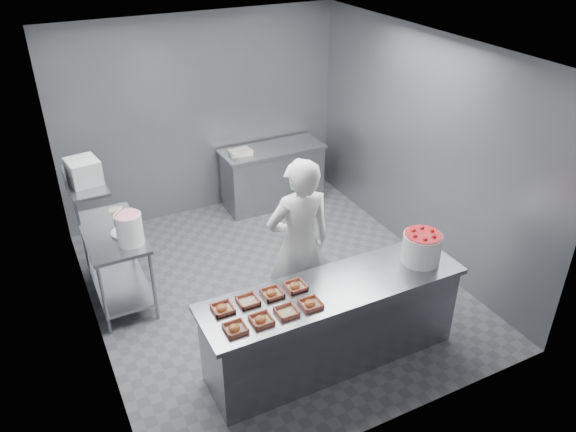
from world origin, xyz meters
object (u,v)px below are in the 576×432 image
(back_counter, at_px, (273,176))
(glaze_bucket, at_px, (129,228))
(service_counter, at_px, (333,324))
(tray_1, at_px, (261,320))
(tray_7, at_px, (295,286))
(strawberry_tub, at_px, (422,247))
(tray_0, at_px, (235,328))
(tray_4, at_px, (222,308))
(tray_2, at_px, (287,312))
(tray_6, at_px, (272,293))
(prep_table, at_px, (116,255))
(tray_5, at_px, (248,301))
(worker, at_px, (299,245))
(appliance, at_px, (83,171))
(tray_3, at_px, (311,304))

(back_counter, relative_size, glaze_bucket, 3.59)
(service_counter, relative_size, tray_1, 13.88)
(tray_7, height_order, strawberry_tub, strawberry_tub)
(tray_0, xyz_separation_m, tray_4, (0.00, 0.29, 0.00))
(tray_2, distance_m, tray_6, 0.29)
(tray_6, height_order, tray_7, same)
(prep_table, bearing_deg, tray_5, -65.13)
(worker, bearing_deg, tray_6, 48.81)
(service_counter, height_order, tray_7, tray_7)
(service_counter, height_order, tray_1, tray_1)
(tray_6, distance_m, tray_7, 0.24)
(tray_0, bearing_deg, tray_6, 31.25)
(tray_6, height_order, appliance, appliance)
(tray_7, height_order, appliance, appliance)
(strawberry_tub, bearing_deg, tray_1, -175.96)
(tray_6, bearing_deg, appliance, 125.93)
(tray_0, height_order, tray_3, same)
(tray_3, relative_size, tray_5, 1.00)
(tray_0, height_order, tray_1, same)
(tray_0, bearing_deg, tray_5, 50.16)
(service_counter, xyz_separation_m, tray_3, (-0.34, -0.15, 0.47))
(tray_1, bearing_deg, appliance, 116.57)
(back_counter, distance_m, tray_1, 3.83)
(tray_4, bearing_deg, strawberry_tub, -4.63)
(tray_2, xyz_separation_m, tray_7, (0.24, 0.29, 0.00))
(service_counter, height_order, tray_5, tray_5)
(tray_4, height_order, tray_5, tray_4)
(service_counter, relative_size, tray_0, 13.88)
(tray_1, distance_m, tray_4, 0.38)
(tray_2, distance_m, tray_3, 0.24)
(tray_3, bearing_deg, service_counter, 23.38)
(service_counter, relative_size, tray_7, 13.88)
(tray_3, height_order, worker, worker)
(tray_5, bearing_deg, strawberry_tub, -5.26)
(tray_6, bearing_deg, tray_5, 180.00)
(tray_2, bearing_deg, tray_7, 50.86)
(tray_0, bearing_deg, appliance, 110.83)
(tray_4, relative_size, tray_7, 1.00)
(tray_0, height_order, strawberry_tub, strawberry_tub)
(tray_6, relative_size, glaze_bucket, 0.45)
(prep_table, distance_m, strawberry_tub, 3.32)
(tray_3, bearing_deg, appliance, 126.47)
(prep_table, xyz_separation_m, tray_6, (1.07, -1.80, 0.33))
(tray_1, relative_size, strawberry_tub, 0.49)
(tray_1, distance_m, tray_3, 0.48)
(service_counter, relative_size, strawberry_tub, 6.83)
(back_counter, relative_size, tray_3, 8.01)
(tray_6, bearing_deg, tray_1, -129.49)
(tray_1, distance_m, tray_6, 0.38)
(worker, height_order, appliance, worker)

